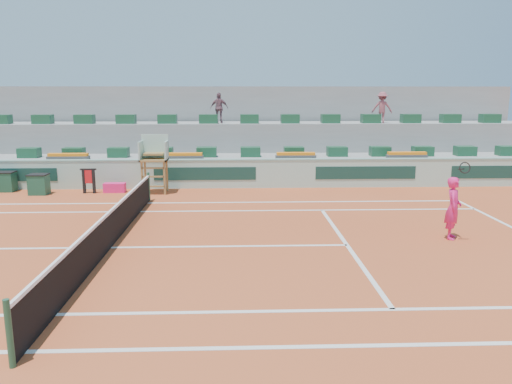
{
  "coord_description": "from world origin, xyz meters",
  "views": [
    {
      "loc": [
        3.45,
        -12.96,
        4.1
      ],
      "look_at": [
        4.0,
        2.5,
        1.0
      ],
      "focal_mm": 35.0,
      "sensor_mm": 36.0,
      "label": 1
    }
  ],
  "objects_px": {
    "player_bag": "(115,188)",
    "drink_cooler_a": "(39,184)",
    "umpire_chair": "(154,156)",
    "tennis_player": "(453,208)"
  },
  "relations": [
    {
      "from": "player_bag",
      "to": "drink_cooler_a",
      "type": "bearing_deg",
      "value": -173.78
    },
    {
      "from": "player_bag",
      "to": "umpire_chair",
      "type": "distance_m",
      "value": 2.19
    },
    {
      "from": "player_bag",
      "to": "tennis_player",
      "type": "bearing_deg",
      "value": -32.26
    },
    {
      "from": "tennis_player",
      "to": "umpire_chair",
      "type": "bearing_deg",
      "value": 143.84
    },
    {
      "from": "drink_cooler_a",
      "to": "tennis_player",
      "type": "height_order",
      "value": "tennis_player"
    },
    {
      "from": "umpire_chair",
      "to": "tennis_player",
      "type": "distance_m",
      "value": 11.8
    },
    {
      "from": "player_bag",
      "to": "umpire_chair",
      "type": "relative_size",
      "value": 0.37
    },
    {
      "from": "umpire_chair",
      "to": "tennis_player",
      "type": "xyz_separation_m",
      "value": [
        9.51,
        -6.95,
        -0.65
      ]
    },
    {
      "from": "umpire_chair",
      "to": "drink_cooler_a",
      "type": "distance_m",
      "value": 4.83
    },
    {
      "from": "tennis_player",
      "to": "drink_cooler_a",
      "type": "bearing_deg",
      "value": 154.54
    }
  ]
}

